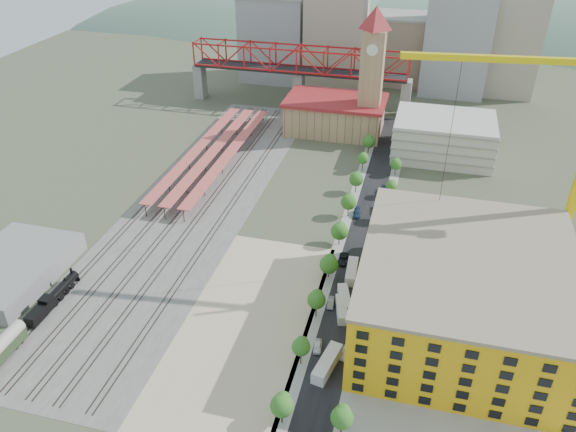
% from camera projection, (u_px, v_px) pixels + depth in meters
% --- Properties ---
extents(ground, '(400.00, 400.00, 0.00)m').
position_uv_depth(ground, '(297.00, 249.00, 151.34)').
color(ground, '#474C38').
rests_on(ground, ground).
extents(ballast_strip, '(36.00, 165.00, 0.06)m').
position_uv_depth(ballast_strip, '(198.00, 201.00, 173.41)').
color(ballast_strip, '#605E59').
rests_on(ballast_strip, ground).
extents(dirt_lot, '(28.00, 67.00, 0.06)m').
position_uv_depth(dirt_lot, '(247.00, 324.00, 126.22)').
color(dirt_lot, tan).
rests_on(dirt_lot, ground).
extents(street_asphalt, '(12.00, 170.00, 0.06)m').
position_uv_depth(street_asphalt, '(364.00, 228.00, 160.27)').
color(street_asphalt, black).
rests_on(street_asphalt, ground).
extents(sidewalk_west, '(3.00, 170.00, 0.04)m').
position_uv_depth(sidewalk_west, '(345.00, 225.00, 161.45)').
color(sidewalk_west, gray).
rests_on(sidewalk_west, ground).
extents(sidewalk_east, '(3.00, 170.00, 0.04)m').
position_uv_depth(sidewalk_east, '(383.00, 230.00, 159.11)').
color(sidewalk_east, gray).
rests_on(sidewalk_east, ground).
extents(construction_pad, '(50.00, 90.00, 0.06)m').
position_uv_depth(construction_pad, '(472.00, 328.00, 125.26)').
color(construction_pad, gray).
rests_on(construction_pad, ground).
extents(rail_tracks, '(26.56, 160.00, 0.18)m').
position_uv_depth(rail_tracks, '(192.00, 200.00, 173.73)').
color(rail_tracks, '#382B23').
rests_on(rail_tracks, ground).
extents(platform_canopies, '(16.00, 80.00, 4.12)m').
position_uv_depth(platform_canopies, '(214.00, 151.00, 195.05)').
color(platform_canopies, '#D25651').
rests_on(platform_canopies, ground).
extents(station_hall, '(38.00, 24.00, 13.10)m').
position_uv_depth(station_hall, '(335.00, 115.00, 216.46)').
color(station_hall, tan).
rests_on(station_hall, ground).
extents(clock_tower, '(12.00, 12.00, 52.00)m').
position_uv_depth(clock_tower, '(373.00, 62.00, 200.47)').
color(clock_tower, tan).
rests_on(clock_tower, ground).
extents(parking_garage, '(34.00, 26.00, 14.00)m').
position_uv_depth(parking_garage, '(443.00, 137.00, 197.67)').
color(parking_garage, silver).
rests_on(parking_garage, ground).
extents(truss_bridge, '(94.00, 9.60, 25.60)m').
position_uv_depth(truss_bridge, '(299.00, 63.00, 233.27)').
color(truss_bridge, gray).
rests_on(truss_bridge, ground).
extents(construction_building, '(44.60, 50.60, 18.80)m').
position_uv_depth(construction_building, '(465.00, 293.00, 120.97)').
color(construction_building, yellow).
rests_on(construction_building, ground).
extents(warehouse, '(22.00, 32.00, 5.00)m').
position_uv_depth(warehouse, '(11.00, 270.00, 139.37)').
color(warehouse, gray).
rests_on(warehouse, ground).
extents(street_trees, '(15.40, 124.40, 8.00)m').
position_uv_depth(street_trees, '(359.00, 247.00, 152.05)').
color(street_trees, '#276E21').
rests_on(street_trees, ground).
extents(skyline, '(133.00, 46.00, 60.00)m').
position_uv_depth(skyline, '(388.00, 36.00, 255.02)').
color(skyline, '#9EA0A3').
rests_on(skyline, ground).
extents(distant_hills, '(647.00, 264.00, 227.00)m').
position_uv_depth(distant_hills, '(445.00, 146.00, 397.68)').
color(distant_hills, '#4C6B59').
rests_on(distant_hills, ground).
extents(locomotive, '(2.52, 19.48, 4.87)m').
position_uv_depth(locomotive, '(55.00, 296.00, 131.70)').
color(locomotive, black).
rests_on(locomotive, ground).
extents(tower_crane, '(58.47, 8.78, 62.60)m').
position_uv_depth(tower_crane, '(575.00, 130.00, 122.72)').
color(tower_crane, yellow).
rests_on(tower_crane, ground).
extents(site_trailer_a, '(4.82, 10.70, 2.83)m').
position_uv_depth(site_trailer_a, '(327.00, 364.00, 114.26)').
color(site_trailer_a, silver).
rests_on(site_trailer_a, ground).
extents(site_trailer_b, '(4.29, 8.84, 2.34)m').
position_uv_depth(site_trailer_b, '(342.00, 310.00, 128.68)').
color(site_trailer_b, silver).
rests_on(site_trailer_b, ground).
extents(site_trailer_c, '(4.77, 9.05, 2.40)m').
position_uv_depth(site_trailer_c, '(344.00, 299.00, 131.89)').
color(site_trailer_c, silver).
rests_on(site_trailer_c, ground).
extents(site_trailer_d, '(3.04, 9.70, 2.62)m').
position_uv_depth(site_trailer_d, '(352.00, 271.00, 140.68)').
color(site_trailer_d, silver).
rests_on(site_trailer_d, ground).
extents(car_0, '(2.10, 4.34, 1.43)m').
position_uv_depth(car_0, '(318.00, 346.00, 119.35)').
color(car_0, white).
rests_on(car_0, ground).
extents(car_1, '(2.00, 4.45, 1.42)m').
position_uv_depth(car_1, '(331.00, 303.00, 131.43)').
color(car_1, gray).
rests_on(car_1, ground).
extents(car_2, '(2.55, 5.53, 1.54)m').
position_uv_depth(car_2, '(343.00, 259.00, 146.00)').
color(car_2, black).
rests_on(car_2, ground).
extents(car_3, '(2.68, 5.43, 1.52)m').
position_uv_depth(car_3, '(357.00, 213.00, 165.65)').
color(car_3, navy).
rests_on(car_3, ground).
extents(car_4, '(2.55, 4.85, 1.57)m').
position_uv_depth(car_4, '(345.00, 352.00, 117.76)').
color(car_4, white).
rests_on(car_4, ground).
extents(car_5, '(1.77, 4.61, 1.50)m').
position_uv_depth(car_5, '(355.00, 310.00, 129.29)').
color(car_5, gray).
rests_on(car_5, ground).
extents(car_6, '(2.99, 5.79, 1.56)m').
position_uv_depth(car_6, '(379.00, 209.00, 167.45)').
color(car_6, black).
rests_on(car_6, ground).
extents(car_7, '(2.57, 5.62, 1.60)m').
position_uv_depth(car_7, '(383.00, 191.00, 177.08)').
color(car_7, navy).
rests_on(car_7, ground).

